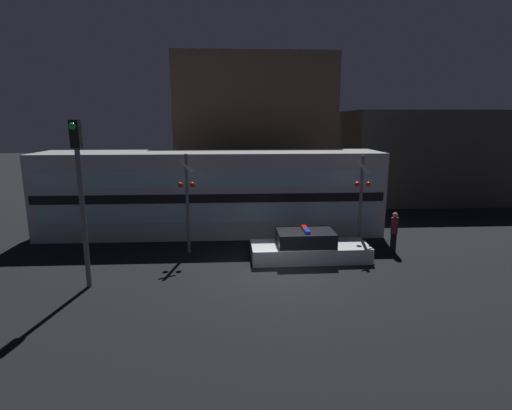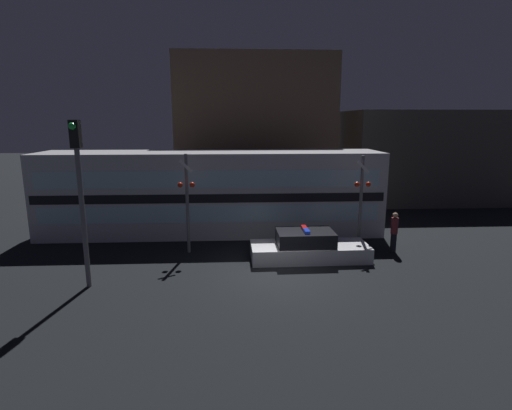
# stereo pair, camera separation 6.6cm
# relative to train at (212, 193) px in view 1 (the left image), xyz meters

# --- Properties ---
(ground_plane) EXTENTS (120.00, 120.00, 0.00)m
(ground_plane) POSITION_rel_train_xyz_m (2.75, -6.07, -2.07)
(ground_plane) COLOR black
(train) EXTENTS (16.92, 3.17, 4.15)m
(train) POSITION_rel_train_xyz_m (0.00, 0.00, 0.00)
(train) COLOR silver
(train) RESTS_ON ground_plane
(police_car) EXTENTS (4.87, 1.85, 1.34)m
(police_car) POSITION_rel_train_xyz_m (4.17, -4.35, -1.59)
(police_car) COLOR silver
(police_car) RESTS_ON ground_plane
(pedestrian) EXTENTS (0.30, 0.30, 1.78)m
(pedestrian) POSITION_rel_train_xyz_m (8.05, -3.68, -1.16)
(pedestrian) COLOR black
(pedestrian) RESTS_ON ground_plane
(crossing_signal_near) EXTENTS (0.73, 0.32, 4.17)m
(crossing_signal_near) POSITION_rel_train_xyz_m (6.75, -2.95, 0.24)
(crossing_signal_near) COLOR slate
(crossing_signal_near) RESTS_ON ground_plane
(crossing_signal_far) EXTENTS (0.73, 0.32, 4.31)m
(crossing_signal_far) POSITION_rel_train_xyz_m (-0.89, -3.23, 0.30)
(crossing_signal_far) COLOR slate
(crossing_signal_far) RESTS_ON ground_plane
(traffic_light_corner) EXTENTS (0.30, 0.46, 5.68)m
(traffic_light_corner) POSITION_rel_train_xyz_m (-3.97, -6.73, 1.51)
(traffic_light_corner) COLOR slate
(traffic_light_corner) RESTS_ON ground_plane
(building_left) EXTENTS (10.25, 4.77, 9.81)m
(building_left) POSITION_rel_train_xyz_m (2.54, 7.24, 2.83)
(building_left) COLOR brown
(building_left) RESTS_ON ground_plane
(building_center) EXTENTS (11.34, 5.90, 6.34)m
(building_center) POSITION_rel_train_xyz_m (14.85, 7.79, 1.09)
(building_center) COLOR #47423D
(building_center) RESTS_ON ground_plane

